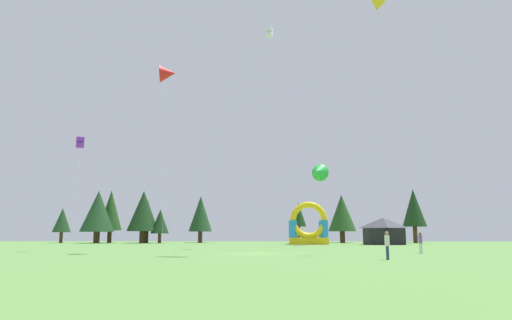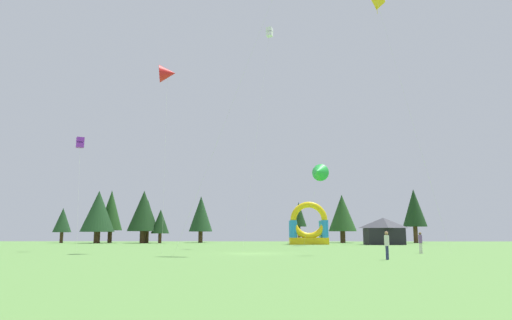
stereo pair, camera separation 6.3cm
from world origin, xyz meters
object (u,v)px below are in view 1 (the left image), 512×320
(kite_green_delta, at_px, (318,172))
(inflatable_orange_dome, at_px, (308,230))
(kite_red_delta, at_px, (167,73))
(kite_purple_box, at_px, (80,143))
(person_midfield, at_px, (387,243))
(kite_white_box, at_px, (269,33))
(festival_tent, at_px, (383,231))
(kite_yellow_diamond, at_px, (376,2))
(person_far_side, at_px, (420,241))

(kite_green_delta, xyz_separation_m, inflatable_orange_dome, (-0.99, 6.21, -7.73))
(kite_red_delta, bearing_deg, kite_purple_box, 162.42)
(person_midfield, bearing_deg, kite_green_delta, -145.44)
(kite_white_box, relative_size, kite_green_delta, 2.34)
(kite_red_delta, relative_size, festival_tent, 3.19)
(kite_green_delta, relative_size, person_midfield, 6.68)
(kite_white_box, xyz_separation_m, festival_tent, (16.31, 15.20, -23.42))
(kite_green_delta, height_order, inflatable_orange_dome, kite_green_delta)
(festival_tent, bearing_deg, kite_purple_box, -143.33)
(kite_purple_box, distance_m, festival_tent, 43.26)
(kite_yellow_diamond, relative_size, person_midfield, 13.70)
(kite_red_delta, bearing_deg, kite_yellow_diamond, -1.24)
(kite_white_box, relative_size, festival_tent, 5.03)
(kite_green_delta, relative_size, festival_tent, 2.15)
(kite_green_delta, bearing_deg, inflatable_orange_dome, 99.03)
(person_midfield, distance_m, festival_tent, 40.19)
(person_midfield, relative_size, inflatable_orange_dome, 0.27)
(kite_purple_box, xyz_separation_m, person_midfield, (24.62, -13.65, -8.95))
(person_midfield, xyz_separation_m, inflatable_orange_dome, (-1.16, 40.44, 1.16))
(kite_green_delta, height_order, festival_tent, kite_green_delta)
(kite_green_delta, distance_m, festival_tent, 13.40)
(kite_red_delta, xyz_separation_m, inflatable_orange_dome, (14.82, 29.53, -13.48))
(kite_white_box, distance_m, person_midfield, 34.76)
(person_far_side, height_order, person_midfield, person_midfield)
(kite_yellow_diamond, height_order, festival_tent, kite_yellow_diamond)
(person_far_side, relative_size, person_midfield, 0.99)
(kite_red_delta, relative_size, kite_purple_box, 1.58)
(kite_yellow_diamond, bearing_deg, person_midfield, -104.30)
(person_far_side, distance_m, person_midfield, 10.20)
(person_midfield, height_order, festival_tent, festival_tent)
(kite_red_delta, height_order, kite_green_delta, kite_red_delta)
(kite_green_delta, bearing_deg, festival_tent, 26.47)
(kite_purple_box, xyz_separation_m, inflatable_orange_dome, (23.46, 26.79, -7.79))
(kite_yellow_diamond, xyz_separation_m, person_far_side, (2.20, -1.56, -21.01))
(kite_green_delta, distance_m, inflatable_orange_dome, 9.96)
(kite_yellow_diamond, distance_m, festival_tent, 35.54)
(kite_purple_box, height_order, inflatable_orange_dome, kite_purple_box)
(kite_red_delta, height_order, kite_purple_box, kite_red_delta)
(person_far_side, bearing_deg, person_midfield, 42.93)
(kite_green_delta, xyz_separation_m, person_far_side, (5.05, -25.28, -8.90))
(kite_purple_box, relative_size, kite_green_delta, 0.94)
(kite_yellow_diamond, bearing_deg, person_far_side, -35.30)
(kite_purple_box, bearing_deg, kite_yellow_diamond, -6.57)
(kite_red_delta, distance_m, festival_tent, 40.34)
(kite_red_delta, relative_size, person_far_side, 9.97)
(kite_red_delta, height_order, person_far_side, kite_red_delta)
(kite_purple_box, xyz_separation_m, kite_yellow_diamond, (27.30, -3.14, 12.06))
(kite_yellow_diamond, bearing_deg, kite_green_delta, 96.85)
(kite_yellow_diamond, relative_size, festival_tent, 4.41)
(kite_yellow_diamond, xyz_separation_m, kite_green_delta, (-2.85, 23.73, -12.11))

